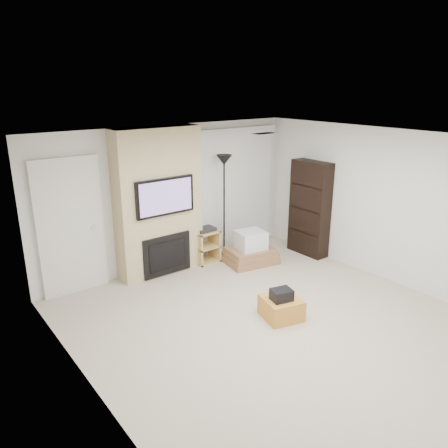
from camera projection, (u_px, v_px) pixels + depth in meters
floor at (277, 325)px, 5.99m from camera, size 5.00×5.50×0.00m
ceiling at (285, 141)px, 5.22m from camera, size 5.00×5.50×0.00m
wall_back at (170, 197)px, 7.68m from camera, size 5.00×0.00×2.50m
wall_left at (93, 294)px, 4.16m from camera, size 0.00×5.50×2.50m
wall_right at (391, 207)px, 7.06m from camera, size 0.00×5.50×2.50m
hvac_vent at (264, 134)px, 6.06m from camera, size 0.35×0.18×0.01m
ottoman at (281, 308)px, 6.14m from camera, size 0.61×0.61×0.30m
black_bag at (281, 295)px, 6.03m from camera, size 0.33×0.28×0.16m
fireplace_wall at (159, 204)px, 7.32m from camera, size 1.50×0.47×2.50m
entry_door at (71, 228)px, 6.67m from camera, size 1.02×0.11×2.14m
vertical_blinds at (234, 185)px, 8.45m from camera, size 1.98×0.10×2.37m
floor_lamp at (224, 178)px, 7.88m from camera, size 0.29×0.29×1.95m
av_stand at (205, 244)px, 8.02m from camera, size 0.45×0.38×0.66m
box_stack at (250, 251)px, 8.01m from camera, size 1.01×0.83×0.60m
bookshelf at (310, 208)px, 8.26m from camera, size 0.30×0.80×1.80m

